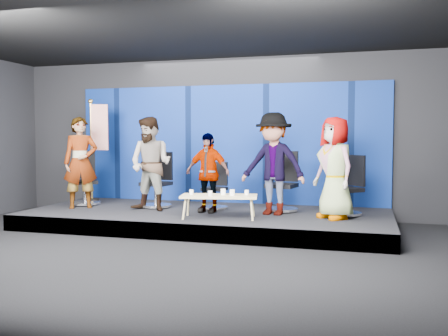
{
  "coord_description": "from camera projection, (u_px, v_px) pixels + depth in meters",
  "views": [
    {
      "loc": [
        2.99,
        -6.72,
        1.72
      ],
      "look_at": [
        0.38,
        2.4,
        1.16
      ],
      "focal_mm": 40.0,
      "sensor_mm": 36.0,
      "label": 1
    }
  ],
  "objects": [
    {
      "name": "panelist_e",
      "position": [
        335.0,
        168.0,
        8.81
      ],
      "size": [
        1.02,
        1.04,
        1.8
      ],
      "primitive_type": "imported",
      "rotation": [
        0.0,
        0.0,
        -0.82
      ],
      "color": "black",
      "rests_on": "riser"
    },
    {
      "name": "chair_e",
      "position": [
        348.0,
        196.0,
        9.22
      ],
      "size": [
        0.89,
        0.89,
        1.11
      ],
      "rotation": [
        0.0,
        0.0,
        -0.82
      ],
      "color": "silver",
      "rests_on": "riser"
    },
    {
      "name": "mug_a",
      "position": [
        191.0,
        192.0,
        8.99
      ],
      "size": [
        0.07,
        0.07,
        0.09
      ],
      "primitive_type": "cylinder",
      "color": "white",
      "rests_on": "coffee_table"
    },
    {
      "name": "riser",
      "position": [
        207.0,
        219.0,
        9.77
      ],
      "size": [
        7.0,
        3.0,
        0.3
      ],
      "primitive_type": "cube",
      "color": "black",
      "rests_on": "ground"
    },
    {
      "name": "mug_e",
      "position": [
        247.0,
        192.0,
        8.91
      ],
      "size": [
        0.07,
        0.07,
        0.09
      ],
      "primitive_type": "cylinder",
      "color": "white",
      "rests_on": "coffee_table"
    },
    {
      "name": "panelist_b",
      "position": [
        151.0,
        164.0,
        9.78
      ],
      "size": [
        0.99,
        0.83,
        1.85
      ],
      "primitive_type": "imported",
      "rotation": [
        0.0,
        0.0,
        -0.15
      ],
      "color": "black",
      "rests_on": "riser"
    },
    {
      "name": "chair_c",
      "position": [
        215.0,
        193.0,
        10.1
      ],
      "size": [
        0.59,
        0.59,
        0.94
      ],
      "rotation": [
        0.0,
        0.0,
        -0.13
      ],
      "color": "silver",
      "rests_on": "riser"
    },
    {
      "name": "ground",
      "position": [
        155.0,
        255.0,
        7.37
      ],
      "size": [
        10.0,
        10.0,
        0.0
      ],
      "primitive_type": "plane",
      "color": "black",
      "rests_on": "ground"
    },
    {
      "name": "chair_d",
      "position": [
        283.0,
        191.0,
        9.76
      ],
      "size": [
        0.77,
        0.77,
        1.18
      ],
      "rotation": [
        0.0,
        0.0,
        -0.18
      ],
      "color": "silver",
      "rests_on": "riser"
    },
    {
      "name": "chair_a",
      "position": [
        85.0,
        187.0,
        10.71
      ],
      "size": [
        0.9,
        0.9,
        1.15
      ],
      "rotation": [
        0.0,
        0.0,
        0.6
      ],
      "color": "silver",
      "rests_on": "riser"
    },
    {
      "name": "backdrop",
      "position": [
        227.0,
        144.0,
        11.07
      ],
      "size": [
        7.0,
        0.08,
        2.6
      ],
      "primitive_type": "cube",
      "color": "navy",
      "rests_on": "riser"
    },
    {
      "name": "panelist_a",
      "position": [
        81.0,
        163.0,
        10.18
      ],
      "size": [
        0.81,
        0.75,
        1.86
      ],
      "primitive_type": "imported",
      "rotation": [
        0.0,
        0.0,
        0.6
      ],
      "color": "black",
      "rests_on": "riser"
    },
    {
      "name": "mug_d",
      "position": [
        232.0,
        193.0,
        8.8
      ],
      "size": [
        0.09,
        0.09,
        0.11
      ],
      "primitive_type": "cylinder",
      "color": "white",
      "rests_on": "coffee_table"
    },
    {
      "name": "room_walls",
      "position": [
        153.0,
        90.0,
        7.23
      ],
      "size": [
        10.02,
        8.02,
        3.51
      ],
      "color": "black",
      "rests_on": "ground"
    },
    {
      "name": "panelist_d",
      "position": [
        273.0,
        164.0,
        9.27
      ],
      "size": [
        1.34,
        0.92,
        1.9
      ],
      "primitive_type": "imported",
      "rotation": [
        0.0,
        0.0,
        -0.18
      ],
      "color": "black",
      "rests_on": "riser"
    },
    {
      "name": "mug_b",
      "position": [
        210.0,
        193.0,
        8.78
      ],
      "size": [
        0.07,
        0.07,
        0.09
      ],
      "primitive_type": "cylinder",
      "color": "white",
      "rests_on": "coffee_table"
    },
    {
      "name": "coffee_table",
      "position": [
        219.0,
        197.0,
        8.88
      ],
      "size": [
        1.43,
        0.82,
        0.41
      ],
      "rotation": [
        0.0,
        0.0,
        0.19
      ],
      "color": "tan",
      "rests_on": "riser"
    },
    {
      "name": "flag_stand",
      "position": [
        96.0,
        148.0,
        10.98
      ],
      "size": [
        0.52,
        0.3,
        2.29
      ],
      "rotation": [
        0.0,
        0.0,
        0.35
      ],
      "color": "black",
      "rests_on": "riser"
    },
    {
      "name": "panelist_c",
      "position": [
        208.0,
        173.0,
        9.59
      ],
      "size": [
        0.94,
        0.48,
        1.53
      ],
      "primitive_type": "imported",
      "rotation": [
        0.0,
        0.0,
        -0.13
      ],
      "color": "black",
      "rests_on": "riser"
    },
    {
      "name": "mug_c",
      "position": [
        223.0,
        192.0,
        8.94
      ],
      "size": [
        0.09,
        0.09,
        0.1
      ],
      "primitive_type": "cylinder",
      "color": "white",
      "rests_on": "coffee_table"
    },
    {
      "name": "chair_b",
      "position": [
        158.0,
        189.0,
        10.31
      ],
      "size": [
        0.73,
        0.73,
        1.14
      ],
      "rotation": [
        0.0,
        0.0,
        -0.15
      ],
      "color": "silver",
      "rests_on": "riser"
    }
  ]
}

